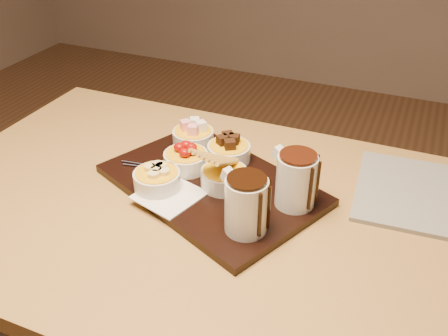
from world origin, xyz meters
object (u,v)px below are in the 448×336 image
at_px(bowl_strawberries, 186,161).
at_px(pitcher_milk_chocolate, 296,181).
at_px(dining_table, 194,237).
at_px(newspaper, 439,198).
at_px(serving_board, 211,185).
at_px(pitcher_dark_chocolate, 246,206).

relative_size(bowl_strawberries, pitcher_milk_chocolate, 0.90).
xyz_separation_m(dining_table, newspaper, (0.48, 0.21, 0.10)).
bearing_deg(newspaper, dining_table, -160.12).
distance_m(serving_board, pitcher_milk_chocolate, 0.20).
relative_size(pitcher_milk_chocolate, newspaper, 0.32).
height_order(serving_board, bowl_strawberries, bowl_strawberries).
distance_m(pitcher_dark_chocolate, newspaper, 0.44).
xyz_separation_m(pitcher_dark_chocolate, newspaper, (0.34, 0.27, -0.07)).
xyz_separation_m(serving_board, pitcher_dark_chocolate, (0.13, -0.12, 0.06)).
bearing_deg(pitcher_milk_chocolate, pitcher_dark_chocolate, -94.40).
bearing_deg(newspaper, bowl_strawberries, -170.91).
xyz_separation_m(serving_board, bowl_strawberries, (-0.08, 0.03, 0.03)).
relative_size(serving_board, pitcher_dark_chocolate, 4.16).
height_order(serving_board, pitcher_dark_chocolate, pitcher_dark_chocolate).
bearing_deg(pitcher_dark_chocolate, serving_board, 160.02).
bearing_deg(dining_table, pitcher_milk_chocolate, 14.14).
height_order(dining_table, pitcher_dark_chocolate, pitcher_dark_chocolate).
relative_size(serving_board, bowl_strawberries, 4.60).
height_order(dining_table, newspaper, newspaper).
distance_m(serving_board, bowl_strawberries, 0.08).
xyz_separation_m(serving_board, pitcher_milk_chocolate, (0.19, -0.01, 0.06)).
bearing_deg(serving_board, dining_table, -81.89).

